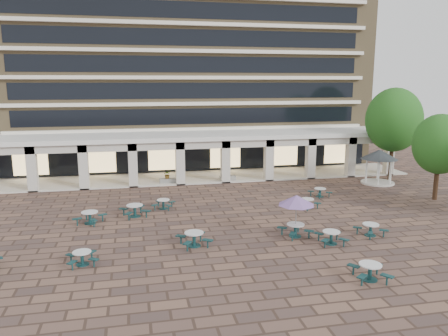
{
  "coord_description": "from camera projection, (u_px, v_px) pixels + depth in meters",
  "views": [
    {
      "loc": [
        -6.19,
        -26.69,
        9.27
      ],
      "look_at": [
        0.01,
        3.0,
        3.27
      ],
      "focal_mm": 35.0,
      "sensor_mm": 36.0,
      "label": 1
    }
  ],
  "objects": [
    {
      "name": "ground",
      "position": [
        233.0,
        225.0,
        28.67
      ],
      "size": [
        120.0,
        120.0,
        0.0
      ],
      "primitive_type": "plane",
      "color": "brown",
      "rests_on": "ground"
    },
    {
      "name": "apartment_building",
      "position": [
        184.0,
        53.0,
        50.68
      ],
      "size": [
        40.0,
        15.5,
        25.2
      ],
      "color": "#8B744E",
      "rests_on": "ground"
    },
    {
      "name": "retail_arcade",
      "position": [
        199.0,
        148.0,
        42.3
      ],
      "size": [
        42.0,
        6.6,
        4.4
      ],
      "color": "white",
      "rests_on": "ground"
    },
    {
      "name": "picnic_table_0",
      "position": [
        82.0,
        257.0,
        22.44
      ],
      "size": [
        1.8,
        1.8,
        0.72
      ],
      "rotation": [
        0.0,
        0.0,
        0.18
      ],
      "color": "#153F3F",
      "rests_on": "ground"
    },
    {
      "name": "picnic_table_1",
      "position": [
        194.0,
        238.0,
        24.99
      ],
      "size": [
        2.08,
        2.08,
        0.83
      ],
      "rotation": [
        0.0,
        0.0,
        0.19
      ],
      "color": "#153F3F",
      "rests_on": "ground"
    },
    {
      "name": "picnic_table_2",
      "position": [
        370.0,
        270.0,
        20.7
      ],
      "size": [
        2.0,
        2.0,
        0.81
      ],
      "rotation": [
        0.0,
        0.0,
        -0.16
      ],
      "color": "#153F3F",
      "rests_on": "ground"
    },
    {
      "name": "picnic_table_3",
      "position": [
        371.0,
        229.0,
        26.7
      ],
      "size": [
        1.93,
        1.93,
        0.75
      ],
      "rotation": [
        0.0,
        0.0,
        0.24
      ],
      "color": "#153F3F",
      "rests_on": "ground"
    },
    {
      "name": "picnic_table_5",
      "position": [
        90.0,
        216.0,
        28.99
      ],
      "size": [
        2.23,
        2.23,
        0.82
      ],
      "rotation": [
        0.0,
        0.0,
        -0.41
      ],
      "color": "#153F3F",
      "rests_on": "ground"
    },
    {
      "name": "picnic_table_6",
      "position": [
        296.0,
        202.0,
        26.19
      ],
      "size": [
        2.24,
        2.24,
        2.58
      ],
      "rotation": [
        0.0,
        0.0,
        0.21
      ],
      "color": "#153F3F",
      "rests_on": "ground"
    },
    {
      "name": "picnic_table_7",
      "position": [
        331.0,
        236.0,
        25.35
      ],
      "size": [
        1.84,
        1.84,
        0.76
      ],
      "rotation": [
        0.0,
        0.0,
        -0.1
      ],
      "color": "#153F3F",
      "rests_on": "ground"
    },
    {
      "name": "picnic_table_9",
      "position": [
        163.0,
        203.0,
        32.38
      ],
      "size": [
        1.89,
        1.89,
        0.71
      ],
      "rotation": [
        0.0,
        0.0,
        -0.33
      ],
      "color": "#153F3F",
      "rests_on": "ground"
    },
    {
      "name": "picnic_table_10",
      "position": [
        320.0,
        192.0,
        35.78
      ],
      "size": [
        1.89,
        1.89,
        0.71
      ],
      "rotation": [
        0.0,
        0.0,
        0.32
      ],
      "color": "#153F3F",
      "rests_on": "ground"
    },
    {
      "name": "picnic_table_12",
      "position": [
        135.0,
        210.0,
        30.47
      ],
      "size": [
        2.24,
        2.24,
        0.85
      ],
      "rotation": [
        0.0,
        0.0,
        0.29
      ],
      "color": "#153F3F",
      "rests_on": "ground"
    },
    {
      "name": "picnic_table_13",
      "position": [
        307.0,
        203.0,
        32.51
      ],
      "size": [
        2.0,
        2.0,
        0.73
      ],
      "rotation": [
        0.0,
        0.0,
        0.4
      ],
      "color": "#153F3F",
      "rests_on": "ground"
    },
    {
      "name": "gazebo",
      "position": [
        379.0,
        158.0,
        40.12
      ],
      "size": [
        3.38,
        3.38,
        3.14
      ],
      "rotation": [
        0.0,
        0.0,
        0.02
      ],
      "color": "beige",
      "rests_on": "ground"
    },
    {
      "name": "tree_east_a",
      "position": [
        440.0,
        144.0,
        34.14
      ],
      "size": [
        4.12,
        4.12,
        6.86
      ],
      "color": "#392617",
      "rests_on": "ground"
    },
    {
      "name": "tree_east_c",
      "position": [
        394.0,
        120.0,
        41.29
      ],
      "size": [
        5.26,
        5.26,
        8.77
      ],
      "color": "#392617",
      "rests_on": "ground"
    },
    {
      "name": "planter_left",
      "position": [
        168.0,
        178.0,
        40.31
      ],
      "size": [
        1.5,
        0.65,
        1.27
      ],
      "color": "gray",
      "rests_on": "ground"
    },
    {
      "name": "planter_right",
      "position": [
        228.0,
        176.0,
        41.45
      ],
      "size": [
        1.5,
        0.74,
        1.25
      ],
      "color": "gray",
      "rests_on": "ground"
    }
  ]
}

